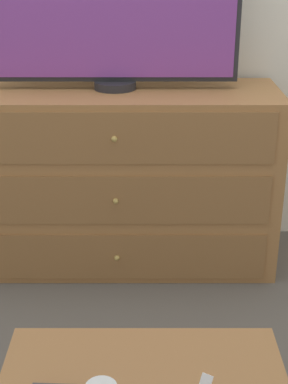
{
  "coord_description": "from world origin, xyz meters",
  "views": [
    {
      "loc": [
        0.12,
        -2.7,
        1.41
      ],
      "look_at": [
        0.11,
        -1.36,
        0.82
      ],
      "focal_mm": 55.0,
      "sensor_mm": 36.0,
      "label": 1
    }
  ],
  "objects": [
    {
      "name": "ground_plane",
      "position": [
        0.0,
        0.0,
        0.0
      ],
      "size": [
        12.0,
        12.0,
        0.0
      ],
      "primitive_type": "plane",
      "color": "#56514C"
    },
    {
      "name": "dresser",
      "position": [
        0.0,
        -0.26,
        0.4
      ],
      "size": [
        1.39,
        0.48,
        0.81
      ],
      "color": "#9E6B3D",
      "rests_on": "ground_plane"
    },
    {
      "name": "tv",
      "position": [
        -0.01,
        -0.23,
        1.17
      ],
      "size": [
        1.03,
        0.18,
        0.71
      ],
      "color": "#232328",
      "rests_on": "dresser"
    }
  ]
}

